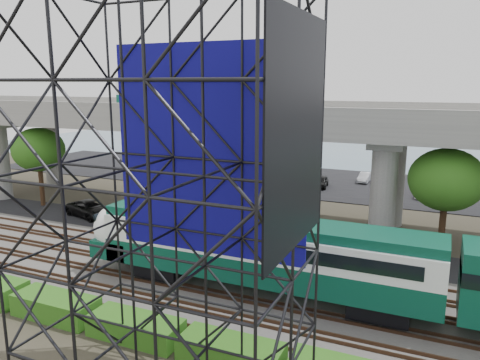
% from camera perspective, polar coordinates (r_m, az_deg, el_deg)
% --- Properties ---
extents(ground, '(140.00, 140.00, 0.00)m').
position_cam_1_polar(ground, '(27.67, -8.86, -13.87)').
color(ground, '#474233').
rests_on(ground, ground).
extents(ballast_bed, '(90.00, 12.00, 0.20)m').
position_cam_1_polar(ballast_bed, '(29.17, -6.70, -12.19)').
color(ballast_bed, slate).
rests_on(ballast_bed, ground).
extents(service_road, '(90.00, 5.00, 0.08)m').
position_cam_1_polar(service_road, '(36.23, 0.19, -7.34)').
color(service_road, black).
rests_on(service_road, ground).
extents(parking_lot, '(90.00, 18.00, 0.08)m').
position_cam_1_polar(parking_lot, '(57.77, 9.61, -0.22)').
color(parking_lot, black).
rests_on(parking_lot, ground).
extents(harbor_water, '(140.00, 40.00, 0.03)m').
position_cam_1_polar(harbor_water, '(78.96, 13.62, 2.82)').
color(harbor_water, slate).
rests_on(harbor_water, ground).
extents(rail_tracks, '(90.00, 9.52, 0.16)m').
position_cam_1_polar(rail_tracks, '(29.10, -6.71, -11.87)').
color(rail_tracks, '#472D1E').
rests_on(rail_tracks, ballast_bed).
extents(commuter_train, '(29.30, 3.06, 4.30)m').
position_cam_1_polar(commuter_train, '(25.48, 7.01, -9.08)').
color(commuter_train, black).
rests_on(commuter_train, rail_tracks).
extents(overpass, '(80.00, 12.00, 12.40)m').
position_cam_1_polar(overpass, '(39.72, 2.58, 6.44)').
color(overpass, '#9E9B93').
rests_on(overpass, ground).
extents(scaffold_tower, '(9.36, 6.36, 15.00)m').
position_cam_1_polar(scaffold_tower, '(16.00, -9.00, -4.51)').
color(scaffold_tower, black).
rests_on(scaffold_tower, ground).
extents(hedge_strip, '(34.60, 1.80, 1.20)m').
position_cam_1_polar(hedge_strip, '(23.78, -12.60, -17.06)').
color(hedge_strip, '#2D6016').
rests_on(hedge_strip, ground).
extents(trees, '(40.94, 16.94, 7.69)m').
position_cam_1_polar(trees, '(41.82, -2.54, 3.07)').
color(trees, '#382314').
rests_on(trees, ground).
extents(suv, '(5.65, 3.71, 1.44)m').
position_cam_1_polar(suv, '(44.11, -17.74, -3.36)').
color(suv, black).
rests_on(suv, service_road).
extents(parked_cars, '(37.92, 9.60, 1.32)m').
position_cam_1_polar(parked_cars, '(56.69, 11.15, 0.18)').
color(parked_cars, white).
rests_on(parked_cars, parking_lot).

